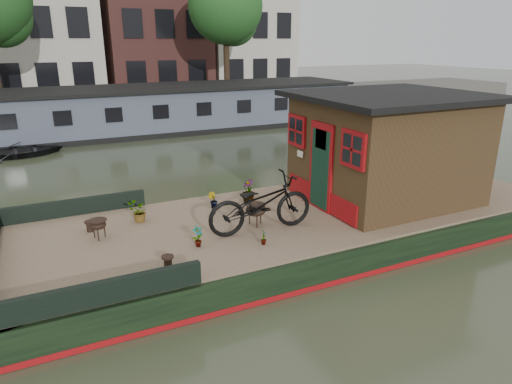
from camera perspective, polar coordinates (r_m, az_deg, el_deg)
name	(u,v)px	position (r m, az deg, el deg)	size (l,w,h in m)	color
ground	(302,239)	(10.19, 5.75, -5.84)	(120.00, 120.00, 0.00)	#2C3521
houseboat_hull	(247,238)	(9.50, -1.13, -5.80)	(14.01, 4.02, 0.60)	black
houseboat_deck	(303,212)	(9.95, 5.86, -2.56)	(11.80, 3.80, 0.05)	#826B50
bow_bulwark	(47,248)	(8.57, -24.66, -6.35)	(3.00, 4.00, 0.35)	black
cabin	(387,146)	(10.86, 16.04, 5.52)	(4.00, 3.50, 2.42)	black
bicycle	(261,204)	(8.72, 0.58, -1.48)	(0.73, 2.11, 1.11)	black
potted_plant_a	(198,237)	(8.23, -7.30, -5.54)	(0.21, 0.14, 0.40)	brown
potted_plant_b	(213,200)	(10.06, -5.41, -1.04)	(0.20, 0.16, 0.37)	brown
potted_plant_c	(139,212)	(9.55, -14.44, -2.42)	(0.39, 0.34, 0.44)	#955A2B
potted_plant_d	(248,191)	(10.38, -0.96, 0.16)	(0.30, 0.30, 0.54)	brown
potted_plant_e	(264,236)	(8.26, 0.98, -5.58)	(0.17, 0.11, 0.32)	maroon
brazier_front	(256,215)	(9.08, -0.04, -2.86)	(0.42, 0.42, 0.45)	black
brazier_rear	(99,229)	(8.98, -19.07, -4.42)	(0.35, 0.35, 0.38)	black
bollard_port	(90,226)	(9.41, -20.07, -4.05)	(0.19, 0.19, 0.21)	black
bollard_stbd	(168,262)	(7.59, -10.96, -8.61)	(0.20, 0.20, 0.23)	black
dinghy	(21,148)	(19.49, -27.36, 4.94)	(2.15, 3.00, 0.62)	black
far_houseboat	(150,111)	(22.66, -13.06, 9.84)	(20.40, 4.40, 2.11)	#485260
quay	(126,105)	(29.05, -15.96, 10.38)	(60.00, 6.00, 0.90)	#47443F
tree_right	(227,10)	(29.19, -3.60, 21.78)	(4.40, 4.40, 7.40)	#332316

